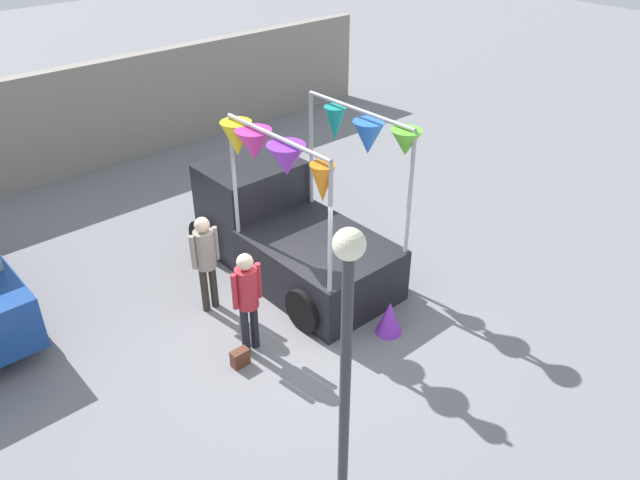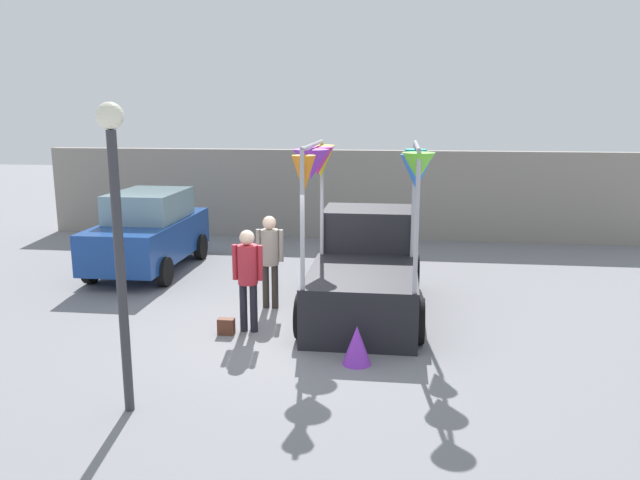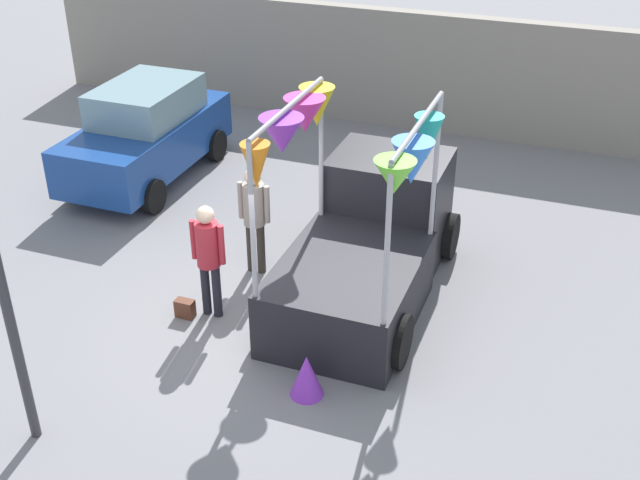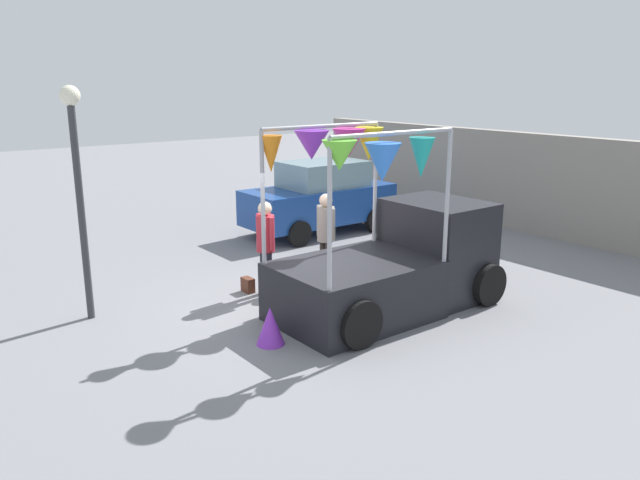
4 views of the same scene
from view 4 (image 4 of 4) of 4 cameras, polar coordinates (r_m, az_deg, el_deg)
The scene contains 9 objects.
ground_plane at distance 11.23m, azimuth -2.13°, elevation -6.10°, with size 60.00×60.00×0.00m, color slate.
vendor_truck at distance 11.06m, azimuth 7.06°, elevation -1.46°, with size 2.47×4.10×3.22m.
parked_car at distance 16.38m, azimuth -0.00°, elevation 3.94°, with size 1.88×4.00×1.88m.
person_customer at distance 11.55m, azimuth -5.01°, elevation 0.10°, with size 0.53×0.34×1.79m.
person_vendor at distance 12.21m, azimuth 0.53°, elevation 1.00°, with size 0.53×0.34×1.80m.
handbag at distance 12.01m, azimuth -6.61°, elevation -4.10°, with size 0.28×0.16×0.28m, color #592D1E.
street_lamp at distance 10.81m, azimuth -21.32°, elevation 5.95°, with size 0.32×0.32×3.86m.
brick_boundary_wall at distance 16.84m, azimuth 21.27°, elevation 4.46°, with size 18.00×0.36×2.60m, color gray.
folded_kite_bundle_violet at distance 9.63m, azimuth -4.57°, elevation -7.82°, with size 0.44×0.44×0.60m, color purple.
Camera 4 is at (8.60, -6.05, 3.95)m, focal length 35.00 mm.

